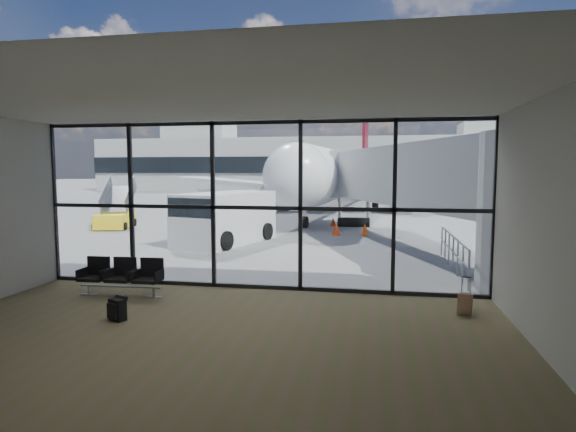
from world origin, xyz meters
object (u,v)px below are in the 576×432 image
(mobile_stairs, at_px, (116,218))
(belt_loader, at_px, (204,204))
(backpack, at_px, (117,309))
(seating_row, at_px, (123,274))
(service_van, at_px, (224,217))
(suitcase, at_px, (465,304))
(airliner, at_px, (344,175))

(mobile_stairs, bearing_deg, belt_loader, 71.17)
(backpack, distance_m, mobile_stairs, 17.63)
(seating_row, distance_m, service_van, 8.93)
(seating_row, distance_m, suitcase, 8.35)
(seating_row, xyz_separation_m, belt_loader, (-6.87, 24.49, 0.03))
(seating_row, distance_m, mobile_stairs, 15.38)
(suitcase, bearing_deg, service_van, 147.33)
(seating_row, distance_m, airliner, 29.05)
(seating_row, bearing_deg, backpack, -65.82)
(belt_loader, distance_m, mobile_stairs, 11.32)
(airliner, xyz_separation_m, mobile_stairs, (-11.58, -15.51, -2.25))
(service_van, relative_size, belt_loader, 1.44)
(backpack, distance_m, suitcase, 7.55)
(backpack, relative_size, belt_loader, 0.14)
(suitcase, distance_m, airliner, 29.47)
(seating_row, relative_size, mobile_stairs, 0.61)
(airliner, bearing_deg, backpack, -90.09)
(suitcase, height_order, belt_loader, belt_loader)
(seating_row, relative_size, service_van, 0.39)
(belt_loader, bearing_deg, service_van, -87.55)
(suitcase, relative_size, belt_loader, 0.22)
(airliner, height_order, mobile_stairs, airliner)
(seating_row, xyz_separation_m, airliner, (3.71, 28.73, 2.27))
(suitcase, height_order, mobile_stairs, mobile_stairs)
(belt_loader, bearing_deg, mobile_stairs, -115.87)
(suitcase, relative_size, mobile_stairs, 0.24)
(belt_loader, xyz_separation_m, mobile_stairs, (-0.99, -11.27, -0.01))
(seating_row, bearing_deg, belt_loader, 103.49)
(backpack, xyz_separation_m, service_van, (-1.17, 10.92, 0.89))
(suitcase, xyz_separation_m, mobile_stairs, (-16.21, 13.48, 0.29))
(airliner, bearing_deg, belt_loader, -153.25)
(airliner, bearing_deg, suitcase, -75.97)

